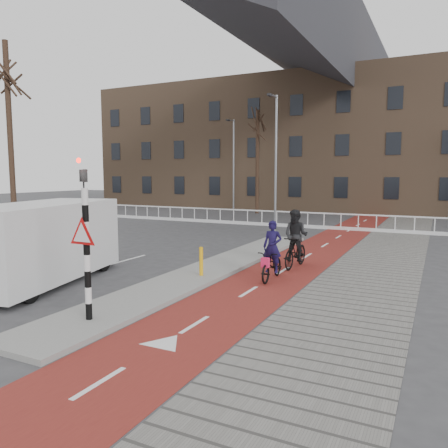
% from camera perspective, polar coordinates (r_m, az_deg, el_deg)
% --- Properties ---
extents(ground, '(120.00, 120.00, 0.00)m').
position_cam_1_polar(ground, '(11.42, -7.90, -10.29)').
color(ground, '#38383A').
rests_on(ground, ground).
extents(bike_lane, '(2.50, 60.00, 0.01)m').
position_cam_1_polar(bike_lane, '(19.86, 12.36, -3.14)').
color(bike_lane, maroon).
rests_on(bike_lane, ground).
extents(sidewalk, '(3.00, 60.00, 0.01)m').
position_cam_1_polar(sidewalk, '(19.39, 20.43, -3.64)').
color(sidewalk, slate).
rests_on(sidewalk, ground).
extents(curb_island, '(1.80, 16.00, 0.12)m').
position_cam_1_polar(curb_island, '(15.08, -1.50, -5.85)').
color(curb_island, gray).
rests_on(curb_island, ground).
extents(traffic_signal, '(0.80, 0.80, 3.68)m').
position_cam_1_polar(traffic_signal, '(9.84, -17.64, -1.40)').
color(traffic_signal, black).
rests_on(traffic_signal, curb_island).
extents(bollard, '(0.12, 0.12, 0.90)m').
position_cam_1_polar(bollard, '(13.77, -3.00, -4.88)').
color(bollard, '#EFAB0D').
rests_on(bollard, curb_island).
extents(cyclist_near, '(0.68, 1.79, 1.86)m').
position_cam_1_polar(cyclist_near, '(13.68, 6.32, -4.73)').
color(cyclist_near, black).
rests_on(cyclist_near, bike_lane).
extents(cyclist_far, '(0.93, 1.95, 2.05)m').
position_cam_1_polar(cyclist_far, '(15.52, 9.35, -2.58)').
color(cyclist_far, black).
rests_on(cyclist_far, bike_lane).
extents(van, '(3.48, 6.00, 2.42)m').
position_cam_1_polar(van, '(14.26, -22.90, -2.12)').
color(van, silver).
rests_on(van, ground).
extents(railing, '(28.00, 0.10, 0.99)m').
position_cam_1_polar(railing, '(28.48, 3.09, 0.52)').
color(railing, silver).
rests_on(railing, ground).
extents(townhouse_row, '(46.00, 10.00, 15.90)m').
position_cam_1_polar(townhouse_row, '(42.27, 14.01, 12.51)').
color(townhouse_row, '#7F6047').
rests_on(townhouse_row, ground).
extents(tree_left, '(0.27, 0.27, 9.76)m').
position_cam_1_polar(tree_left, '(24.53, -26.12, 9.60)').
color(tree_left, black).
rests_on(tree_left, ground).
extents(tree_mid, '(0.29, 0.29, 8.53)m').
position_cam_1_polar(tree_mid, '(36.73, 4.37, 8.05)').
color(tree_mid, black).
rests_on(tree_mid, ground).
extents(streetlight_near, '(0.12, 0.12, 7.25)m').
position_cam_1_polar(streetlight_near, '(22.70, 6.78, 7.34)').
color(streetlight_near, slate).
rests_on(streetlight_near, ground).
extents(streetlight_left, '(0.12, 0.12, 7.34)m').
position_cam_1_polar(streetlight_left, '(33.32, 1.26, 7.20)').
color(streetlight_left, slate).
rests_on(streetlight_left, ground).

